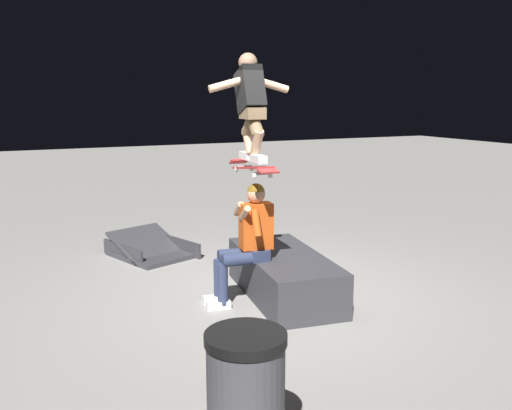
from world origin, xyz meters
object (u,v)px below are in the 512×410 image
(ledge_box_main, at_px, (284,275))
(kicker_ramp, at_px, (152,251))
(person_sitting_on_ledge, at_px, (247,238))
(skater_airborne, at_px, (251,102))
(skateboard, at_px, (253,168))
(trash_bin, at_px, (246,405))

(ledge_box_main, relative_size, kicker_ramp, 1.41)
(ledge_box_main, distance_m, kicker_ramp, 2.42)
(person_sitting_on_ledge, height_order, skater_airborne, skater_airborne)
(skateboard, relative_size, skater_airborne, 0.92)
(skater_airborne, distance_m, trash_bin, 3.40)
(skateboard, height_order, kicker_ramp, skateboard)
(trash_bin, bearing_deg, skateboard, -25.84)
(ledge_box_main, bearing_deg, trash_bin, 147.56)
(person_sitting_on_ledge, distance_m, kicker_ramp, 2.36)
(kicker_ramp, distance_m, trash_bin, 4.87)
(ledge_box_main, relative_size, person_sitting_on_ledge, 1.37)
(ledge_box_main, distance_m, person_sitting_on_ledge, 0.68)
(person_sitting_on_ledge, height_order, skateboard, skateboard)
(trash_bin, bearing_deg, skater_airborne, -25.44)
(skateboard, xyz_separation_m, kicker_ramp, (2.21, 0.55, -1.42))
(kicker_ramp, relative_size, trash_bin, 1.43)
(person_sitting_on_ledge, bearing_deg, ledge_box_main, -90.22)
(ledge_box_main, xyz_separation_m, skater_airborne, (0.06, 0.38, 1.93))
(skateboard, xyz_separation_m, trash_bin, (-2.59, 1.25, -1.04))
(kicker_ramp, xyz_separation_m, trash_bin, (-4.80, 0.70, 0.38))
(person_sitting_on_ledge, relative_size, trash_bin, 1.47)
(ledge_box_main, relative_size, skater_airborne, 1.61)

